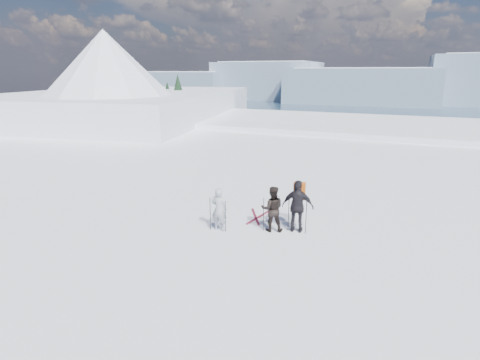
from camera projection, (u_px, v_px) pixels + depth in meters
The scene contains 9 objects.
lake_basin at pixel (356, 188), 39.64m from camera, with size 820.00×820.00×71.62m.
far_mountain_range at pixel (429, 83), 404.37m from camera, with size 770.00×110.00×53.00m.
near_ridge at pixel (144, 143), 48.13m from camera, with size 31.37×35.68×25.62m.
skier_grey at pixel (219, 209), 13.11m from camera, with size 0.57×0.37×1.56m, color #959AA2.
skier_dark at pixel (272, 209), 13.05m from camera, with size 0.80×0.62×1.64m, color black.
skier_pack at pixel (298, 206), 12.94m from camera, with size 1.10×0.46×1.87m, color black.
backpack at pixel (300, 171), 12.82m from camera, with size 0.40×0.22×0.58m, color #C15212.
ski_poles at pixel (264, 215), 13.02m from camera, with size 3.21×1.05×1.37m.
skis_loose at pixel (257, 217), 14.48m from camera, with size 0.91×1.68×0.03m.
Camera 1 is at (3.33, -9.63, 5.45)m, focal length 28.00 mm.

